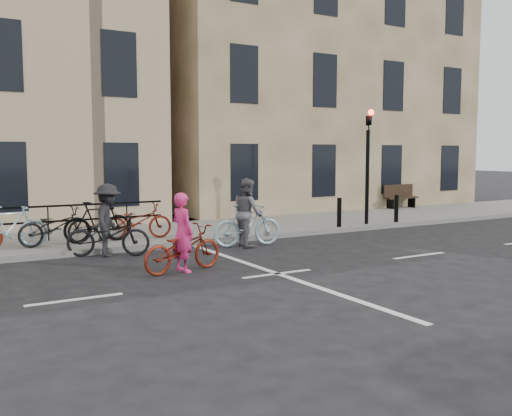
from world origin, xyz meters
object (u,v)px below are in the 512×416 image
traffic_light (368,152)px  cyclist_dark (108,228)px  bench (400,195)px  cyclist_grey (248,219)px  cyclist_pink (183,244)px

traffic_light → cyclist_dark: 8.77m
bench → cyclist_grey: (-9.83, -4.47, 0.05)m
traffic_light → cyclist_dark: (-8.57, -0.65, -1.78)m
cyclist_grey → cyclist_dark: cyclist_grey is taller
cyclist_dark → cyclist_pink: bearing=-136.3°
traffic_light → bench: 6.14m
traffic_light → bench: bearing=35.2°
bench → cyclist_dark: size_ratio=0.79×
cyclist_grey → cyclist_dark: size_ratio=0.93×
traffic_light → bench: traffic_light is taller
traffic_light → bench: (4.80, 3.39, -1.78)m
traffic_light → cyclist_dark: traffic_light is taller
traffic_light → cyclist_pink: traffic_light is taller
cyclist_dark → bench: bearing=-47.5°
cyclist_grey → traffic_light: bearing=-70.3°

